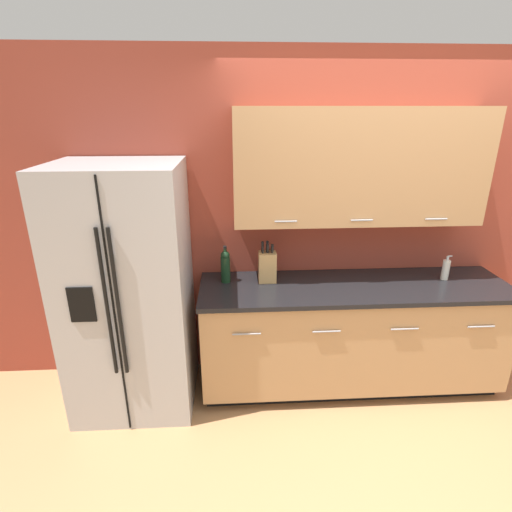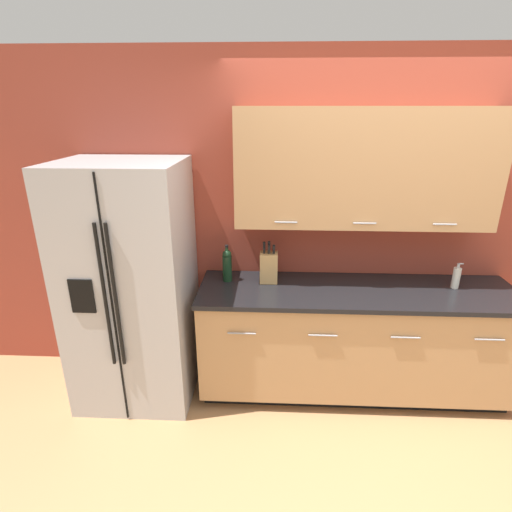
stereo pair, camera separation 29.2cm
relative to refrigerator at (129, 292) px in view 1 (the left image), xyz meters
The scene contains 7 objects.
ground_plane 2.28m from the refrigerator, 22.54° to the right, with size 14.00×14.00×0.00m, color #B27F51.
wall_back 1.96m from the refrigerator, 10.78° to the left, with size 10.00×0.39×2.60m.
counter_unit 1.76m from the refrigerator, ahead, with size 2.38×0.64×0.91m.
refrigerator is the anchor object (origin of this frame).
knife_block 1.04m from the refrigerator, ahead, with size 0.13×0.11×0.33m.
wine_bottle 0.73m from the refrigerator, 13.65° to the left, with size 0.07×0.07×0.29m.
soap_dispenser 2.43m from the refrigerator, ahead, with size 0.06×0.06×0.20m.
Camera 1 is at (-1.15, -1.88, 2.18)m, focal length 28.00 mm.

